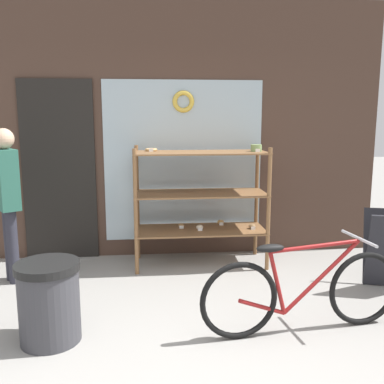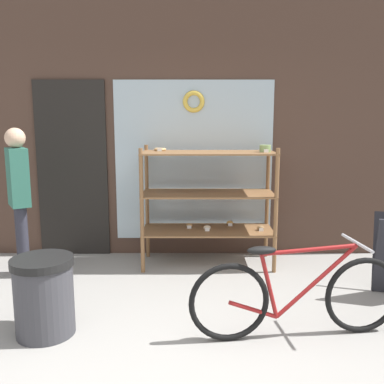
% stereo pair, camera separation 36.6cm
% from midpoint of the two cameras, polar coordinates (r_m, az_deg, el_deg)
% --- Properties ---
extents(storefront_facade, '(5.18, 0.13, 3.03)m').
position_cam_midpoint_polar(storefront_facade, '(5.15, -5.95, 7.80)').
color(storefront_facade, '#473328').
rests_on(storefront_facade, ground_plane).
extents(display_case, '(1.47, 0.59, 1.37)m').
position_cam_midpoint_polar(display_case, '(4.81, -0.95, -0.31)').
color(display_case, brown).
rests_on(display_case, ground_plane).
extents(bicycle, '(1.66, 0.46, 0.74)m').
position_cam_midpoint_polar(bicycle, '(3.47, 11.60, -12.89)').
color(bicycle, black).
rests_on(bicycle, ground_plane).
extents(pedestrian, '(0.32, 0.37, 1.57)m').
position_cam_midpoint_polar(pedestrian, '(4.71, -25.48, -0.27)').
color(pedestrian, '#282833').
rests_on(pedestrian, ground_plane).
extents(trash_bin, '(0.47, 0.47, 0.62)m').
position_cam_midpoint_polar(trash_bin, '(3.51, -21.48, -13.15)').
color(trash_bin, '#38383D').
rests_on(trash_bin, ground_plane).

